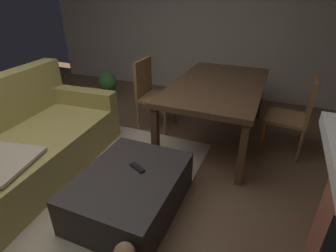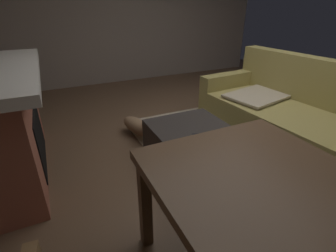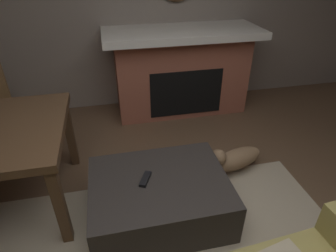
# 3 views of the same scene
# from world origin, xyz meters

# --- Properties ---
(floor) EXTENTS (7.93, 7.93, 0.00)m
(floor) POSITION_xyz_m (0.00, 0.00, 0.00)
(floor) COLOR brown
(wall_right_window_side) EXTENTS (0.12, 5.67, 2.86)m
(wall_right_window_side) POSITION_xyz_m (3.30, 0.00, 1.43)
(wall_right_window_side) COLOR #B2A59B
(wall_right_window_side) RESTS_ON ground
(area_rug) EXTENTS (2.60, 2.00, 0.01)m
(area_rug) POSITION_xyz_m (0.11, 0.07, 0.01)
(area_rug) COLOR tan
(area_rug) RESTS_ON ground
(couch) EXTENTS (2.17, 1.15, 0.95)m
(couch) POSITION_xyz_m (0.11, 0.75, 0.32)
(couch) COLOR #9E8E4C
(couch) RESTS_ON ground
(ottoman_coffee_table) EXTENTS (1.03, 0.79, 0.36)m
(ottoman_coffee_table) POSITION_xyz_m (0.11, -0.54, 0.18)
(ottoman_coffee_table) COLOR #2D2826
(ottoman_coffee_table) RESTS_ON ground
(tv_remote) EXTENTS (0.11, 0.17, 0.02)m
(tv_remote) POSITION_xyz_m (0.21, -0.57, 0.37)
(tv_remote) COLOR black
(tv_remote) RESTS_ON ottoman_coffee_table
(dining_table) EXTENTS (1.77, 1.03, 0.74)m
(dining_table) POSITION_xyz_m (1.63, -0.91, 0.67)
(dining_table) COLOR #513823
(dining_table) RESTS_ON ground
(dining_chair_south) EXTENTS (0.48, 0.48, 0.93)m
(dining_chair_south) POSITION_xyz_m (1.62, -1.82, 0.52)
(dining_chair_south) COLOR brown
(dining_chair_south) RESTS_ON ground
(dining_chair_north) EXTENTS (0.44, 0.44, 0.93)m
(dining_chair_north) POSITION_xyz_m (1.63, -0.00, 0.52)
(dining_chair_north) COLOR brown
(dining_chair_north) RESTS_ON ground
(potted_plant) EXTENTS (0.32, 0.32, 0.47)m
(potted_plant) POSITION_xyz_m (2.31, 1.18, 0.25)
(potted_plant) COLOR #474C51
(potted_plant) RESTS_ON ground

